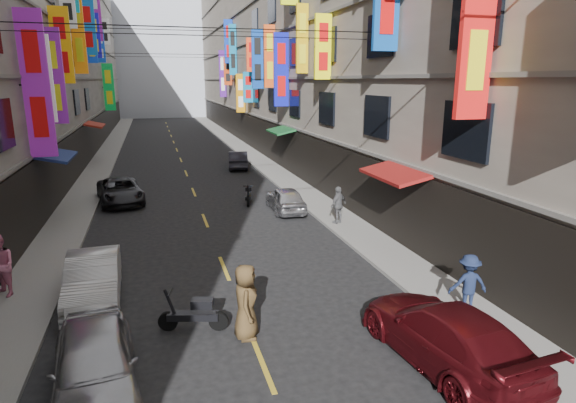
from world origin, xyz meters
TOP-DOWN VIEW (x-y plane):
  - sidewalk_left at (-6.00, 42.00)m, footprint 2.00×90.00m
  - sidewalk_right at (6.00, 42.00)m, footprint 2.00×90.00m
  - building_row_right at (11.99, 42.00)m, footprint 10.14×90.00m
  - haze_block at (0.00, 92.00)m, footprint 18.00×8.00m
  - shop_signage at (-0.18, 34.76)m, footprint 14.00×55.00m
  - street_awnings at (-1.26, 26.00)m, footprint 13.99×35.20m
  - overhead_cables at (0.00, 30.00)m, footprint 14.00×38.04m
  - lane_markings at (0.00, 39.00)m, footprint 0.12×80.20m
  - scooter_crossing at (-1.34, 14.01)m, footprint 1.77×0.71m
  - scooter_far_right at (2.56, 26.62)m, footprint 0.67×1.78m
  - car_left_near at (-3.50, 11.89)m, footprint 2.06×4.23m
  - car_left_mid at (-4.00, 16.58)m, footprint 1.59×4.16m
  - car_left_far at (-3.90, 28.56)m, footprint 2.78×4.82m
  - car_right_near at (4.00, 10.97)m, footprint 2.49×5.08m
  - car_right_mid at (4.00, 24.58)m, footprint 1.55×3.65m
  - car_right_far at (3.82, 36.99)m, footprint 1.89×3.96m
  - pedestrian_lfar at (-6.58, 17.33)m, footprint 1.08×1.09m
  - pedestrian_rnear at (5.89, 12.83)m, footprint 1.14×0.73m
  - pedestrian_rfar at (5.59, 21.61)m, footprint 1.12×0.97m
  - pedestrian_crossing at (-0.13, 13.29)m, footprint 0.81×1.05m

SIDE VIEW (x-z plane):
  - lane_markings at x=0.00m, z-range 0.00..0.01m
  - sidewalk_left at x=-6.00m, z-range 0.00..0.12m
  - sidewalk_right at x=6.00m, z-range 0.00..0.12m
  - scooter_crossing at x=-1.34m, z-range -0.13..1.01m
  - scooter_far_right at x=2.56m, z-range -0.13..1.01m
  - car_right_mid at x=4.00m, z-range 0.00..1.23m
  - car_right_far at x=3.82m, z-range 0.00..1.25m
  - car_left_far at x=-3.90m, z-range 0.00..1.26m
  - car_left_mid at x=-4.00m, z-range 0.00..1.35m
  - car_left_near at x=-3.50m, z-range 0.00..1.39m
  - car_right_near at x=4.00m, z-range 0.00..1.42m
  - pedestrian_rnear at x=5.89m, z-range 0.12..1.75m
  - pedestrian_rfar at x=5.59m, z-range 0.12..1.78m
  - pedestrian_crossing at x=-0.13m, z-range 0.00..1.93m
  - pedestrian_lfar at x=-6.58m, z-range 0.12..1.99m
  - street_awnings at x=-1.26m, z-range 2.80..3.20m
  - overhead_cables at x=0.00m, z-range 8.18..9.42m
  - shop_signage at x=-0.18m, z-range 2.80..15.35m
  - building_row_right at x=11.99m, z-range -0.01..18.99m
  - haze_block at x=0.00m, z-range 0.00..22.00m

